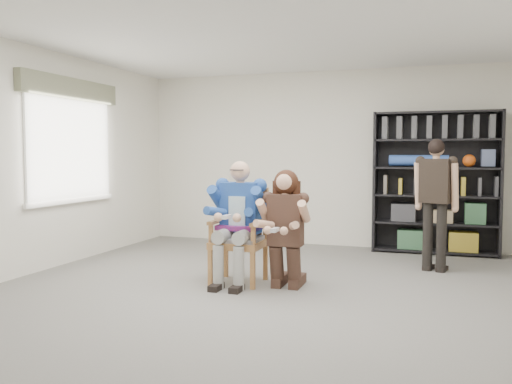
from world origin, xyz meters
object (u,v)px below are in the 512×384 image
(seated_man, at_px, (239,222))
(standing_man, at_px, (435,206))
(bookshelf, at_px, (436,183))
(kneeling_woman, at_px, (285,231))
(armchair, at_px, (239,236))

(seated_man, height_order, standing_man, standing_man)
(bookshelf, xyz_separation_m, standing_man, (0.00, -1.31, -0.22))
(bookshelf, distance_m, standing_man, 1.33)
(kneeling_woman, relative_size, standing_man, 0.78)
(kneeling_woman, height_order, bookshelf, bookshelf)
(armchair, height_order, standing_man, standing_man)
(armchair, xyz_separation_m, bookshelf, (2.11, 2.67, 0.51))
(kneeling_woman, relative_size, bookshelf, 0.61)
(bookshelf, height_order, standing_man, bookshelf)
(kneeling_woman, bearing_deg, standing_man, 43.42)
(seated_man, height_order, bookshelf, bookshelf)
(armchair, xyz_separation_m, kneeling_woman, (0.58, -0.12, 0.10))
(armchair, distance_m, kneeling_woman, 0.60)
(armchair, height_order, seated_man, seated_man)
(armchair, xyz_separation_m, standing_man, (2.12, 1.36, 0.29))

